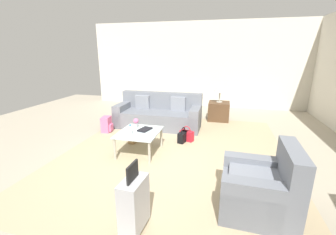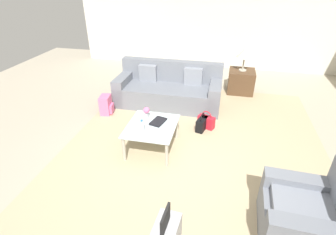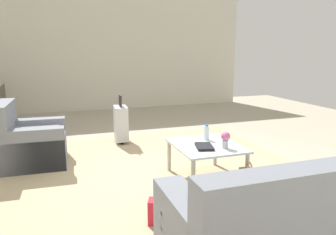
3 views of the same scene
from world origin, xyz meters
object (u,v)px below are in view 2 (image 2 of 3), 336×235
object	(u,v)px
couch	(169,90)
handbag_black	(202,124)
side_table	(241,81)
armchair	(311,220)
handbag_red	(206,122)
coffee_table_book	(158,121)
table_lamp	(245,53)
flower_vase	(146,112)
water_bottle	(142,126)
handbag_tan	(143,125)
backpack_pink	(106,105)
coffee_table	(152,128)

from	to	relation	value
couch	handbag_black	bearing A→B (deg)	40.30
side_table	couch	bearing A→B (deg)	-57.99
armchair	handbag_red	bearing A→B (deg)	-148.52
side_table	handbag_black	size ratio (longest dim) A/B	1.72
coffee_table_book	table_lamp	world-z (taller)	table_lamp
side_table	table_lamp	distance (m)	0.70
coffee_table_book	flower_vase	world-z (taller)	flower_vase
side_table	handbag_red	world-z (taller)	side_table
water_bottle	handbag_black	bearing A→B (deg)	138.71
handbag_tan	backpack_pink	size ratio (longest dim) A/B	0.89
couch	side_table	bearing A→B (deg)	122.01
side_table	handbag_tan	size ratio (longest dim) A/B	1.72
armchair	side_table	distance (m)	4.16
water_bottle	handbag_black	distance (m)	1.37
flower_vase	table_lamp	bearing A→B (deg)	147.40
coffee_table	handbag_tan	bearing A→B (deg)	-147.44
table_lamp	coffee_table_book	bearing A→B (deg)	-27.92
armchair	flower_vase	bearing A→B (deg)	-123.27
coffee_table	coffee_table_book	size ratio (longest dim) A/B	3.05
armchair	flower_vase	xyz separation A→B (m)	(-1.52, -2.32, 0.28)
coffee_table	handbag_black	bearing A→B (deg)	135.73
handbag_black	handbag_tan	size ratio (longest dim) A/B	1.00
coffee_table	flower_vase	bearing A→B (deg)	-145.71
coffee_table	table_lamp	world-z (taller)	table_lamp
armchair	water_bottle	size ratio (longest dim) A/B	4.54
table_lamp	handbag_black	bearing A→B (deg)	-20.07
coffee_table_book	backpack_pink	size ratio (longest dim) A/B	0.76
coffee_table	handbag_black	xyz separation A→B (m)	(-0.78, 0.76, -0.27)
coffee_table	coffee_table_book	bearing A→B (deg)	146.31
side_table	handbag_black	xyz separation A→B (m)	(2.02, -0.74, -0.15)
handbag_tan	handbag_red	distance (m)	1.21
handbag_red	backpack_pink	size ratio (longest dim) A/B	0.89
flower_vase	handbag_red	distance (m)	1.27
water_bottle	side_table	xyz separation A→B (m)	(-3.00, 1.60, -0.27)
side_table	backpack_pink	distance (m)	3.32
handbag_black	backpack_pink	xyz separation A→B (m)	(-0.22, -2.05, 0.06)
handbag_black	backpack_pink	size ratio (longest dim) A/B	0.89
water_bottle	handbag_tan	distance (m)	0.85
armchair	handbag_tan	world-z (taller)	armchair
coffee_table	couch	bearing A→B (deg)	-176.82
couch	handbag_red	world-z (taller)	couch
couch	handbag_red	distance (m)	1.32
coffee_table_book	handbag_red	size ratio (longest dim) A/B	0.84
armchair	table_lamp	world-z (taller)	table_lamp
armchair	flower_vase	world-z (taller)	armchair
table_lamp	handbag_red	xyz separation A→B (m)	(1.92, -0.67, -0.85)
handbag_black	handbag_tan	bearing A→B (deg)	-75.49
flower_vase	backpack_pink	bearing A→B (deg)	-124.44
couch	backpack_pink	distance (m)	1.44
handbag_red	backpack_pink	world-z (taller)	backpack_pink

